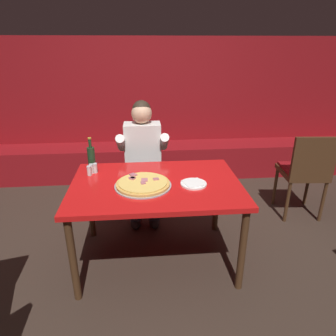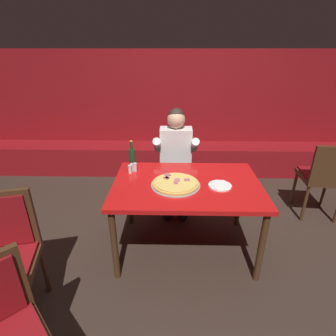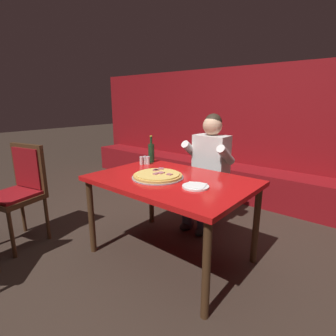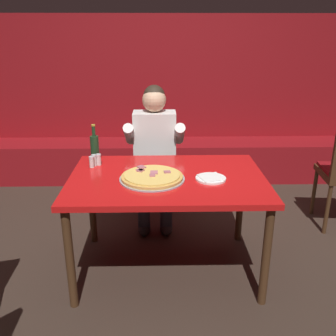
{
  "view_description": "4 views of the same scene",
  "coord_description": "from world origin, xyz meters",
  "px_view_note": "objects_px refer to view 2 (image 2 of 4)",
  "views": [
    {
      "loc": [
        -0.09,
        -2.2,
        1.8
      ],
      "look_at": [
        0.12,
        0.27,
        0.77
      ],
      "focal_mm": 32.0,
      "sensor_mm": 36.0,
      "label": 1
    },
    {
      "loc": [
        -0.13,
        -2.16,
        1.89
      ],
      "look_at": [
        -0.18,
        0.22,
        0.81
      ],
      "focal_mm": 28.0,
      "sensor_mm": 36.0,
      "label": 2
    },
    {
      "loc": [
        1.37,
        -1.68,
        1.41
      ],
      "look_at": [
        -0.14,
        0.13,
        0.8
      ],
      "focal_mm": 28.0,
      "sensor_mm": 36.0,
      "label": 3
    },
    {
      "loc": [
        -0.05,
        -2.44,
        1.72
      ],
      "look_at": [
        0.01,
        0.11,
        0.78
      ],
      "focal_mm": 40.0,
      "sensor_mm": 36.0,
      "label": 4
    }
  ],
  "objects_px": {
    "diner_seated_blue_shirt": "(176,157)",
    "shaker_red_pepper_flakes": "(132,168)",
    "pizza": "(176,184)",
    "dining_chair_near_left": "(4,250)",
    "main_dining_table": "(187,190)",
    "plate_white_paper": "(220,186)",
    "beer_bottle": "(132,157)",
    "dining_chair_far_right": "(325,174)",
    "shaker_oregano": "(130,170)",
    "shaker_black_pepper": "(135,167)"
  },
  "relations": [
    {
      "from": "diner_seated_blue_shirt",
      "to": "shaker_red_pepper_flakes",
      "type": "bearing_deg",
      "value": -131.04
    },
    {
      "from": "pizza",
      "to": "dining_chair_near_left",
      "type": "bearing_deg",
      "value": -151.53
    },
    {
      "from": "main_dining_table",
      "to": "plate_white_paper",
      "type": "relative_size",
      "value": 6.53
    },
    {
      "from": "main_dining_table",
      "to": "pizza",
      "type": "relative_size",
      "value": 3.05
    },
    {
      "from": "pizza",
      "to": "plate_white_paper",
      "type": "height_order",
      "value": "pizza"
    },
    {
      "from": "shaker_red_pepper_flakes",
      "to": "dining_chair_near_left",
      "type": "bearing_deg",
      "value": -129.66
    },
    {
      "from": "main_dining_table",
      "to": "dining_chair_near_left",
      "type": "relative_size",
      "value": 1.38
    },
    {
      "from": "main_dining_table",
      "to": "plate_white_paper",
      "type": "bearing_deg",
      "value": -12.08
    },
    {
      "from": "plate_white_paper",
      "to": "dining_chair_near_left",
      "type": "relative_size",
      "value": 0.21
    },
    {
      "from": "beer_bottle",
      "to": "dining_chair_far_right",
      "type": "xyz_separation_m",
      "value": [
        2.18,
        0.25,
        -0.29
      ]
    },
    {
      "from": "shaker_oregano",
      "to": "dining_chair_far_right",
      "type": "distance_m",
      "value": 2.23
    },
    {
      "from": "shaker_black_pepper",
      "to": "dining_chair_near_left",
      "type": "distance_m",
      "value": 1.3
    },
    {
      "from": "main_dining_table",
      "to": "shaker_oregano",
      "type": "relative_size",
      "value": 15.95
    },
    {
      "from": "shaker_black_pepper",
      "to": "plate_white_paper",
      "type": "bearing_deg",
      "value": -21.1
    },
    {
      "from": "dining_chair_near_left",
      "to": "shaker_red_pepper_flakes",
      "type": "bearing_deg",
      "value": 50.34
    },
    {
      "from": "plate_white_paper",
      "to": "dining_chair_near_left",
      "type": "distance_m",
      "value": 1.78
    },
    {
      "from": "plate_white_paper",
      "to": "shaker_oregano",
      "type": "bearing_deg",
      "value": 163.14
    },
    {
      "from": "shaker_red_pepper_flakes",
      "to": "dining_chair_near_left",
      "type": "height_order",
      "value": "dining_chair_near_left"
    },
    {
      "from": "plate_white_paper",
      "to": "shaker_red_pepper_flakes",
      "type": "distance_m",
      "value": 0.9
    },
    {
      "from": "shaker_red_pepper_flakes",
      "to": "plate_white_paper",
      "type": "bearing_deg",
      "value": -19.58
    },
    {
      "from": "pizza",
      "to": "beer_bottle",
      "type": "height_order",
      "value": "beer_bottle"
    },
    {
      "from": "beer_bottle",
      "to": "shaker_oregano",
      "type": "distance_m",
      "value": 0.17
    },
    {
      "from": "pizza",
      "to": "beer_bottle",
      "type": "xyz_separation_m",
      "value": [
        -0.45,
        0.4,
        0.09
      ]
    },
    {
      "from": "diner_seated_blue_shirt",
      "to": "dining_chair_near_left",
      "type": "distance_m",
      "value": 1.93
    },
    {
      "from": "shaker_oregano",
      "to": "pizza",
      "type": "bearing_deg",
      "value": -28.73
    },
    {
      "from": "beer_bottle",
      "to": "main_dining_table",
      "type": "bearing_deg",
      "value": -31.87
    },
    {
      "from": "shaker_red_pepper_flakes",
      "to": "diner_seated_blue_shirt",
      "type": "bearing_deg",
      "value": 48.96
    },
    {
      "from": "main_dining_table",
      "to": "shaker_black_pepper",
      "type": "bearing_deg",
      "value": 154.11
    },
    {
      "from": "diner_seated_blue_shirt",
      "to": "dining_chair_far_right",
      "type": "height_order",
      "value": "diner_seated_blue_shirt"
    },
    {
      "from": "shaker_oregano",
      "to": "dining_chair_far_right",
      "type": "height_order",
      "value": "dining_chair_far_right"
    },
    {
      "from": "plate_white_paper",
      "to": "beer_bottle",
      "type": "relative_size",
      "value": 0.72
    },
    {
      "from": "plate_white_paper",
      "to": "shaker_black_pepper",
      "type": "xyz_separation_m",
      "value": [
        -0.81,
        0.31,
        0.03
      ]
    },
    {
      "from": "beer_bottle",
      "to": "shaker_red_pepper_flakes",
      "type": "distance_m",
      "value": 0.13
    },
    {
      "from": "beer_bottle",
      "to": "shaker_black_pepper",
      "type": "height_order",
      "value": "beer_bottle"
    },
    {
      "from": "beer_bottle",
      "to": "dining_chair_near_left",
      "type": "distance_m",
      "value": 1.36
    },
    {
      "from": "beer_bottle",
      "to": "shaker_oregano",
      "type": "bearing_deg",
      "value": -91.15
    },
    {
      "from": "shaker_black_pepper",
      "to": "shaker_oregano",
      "type": "xyz_separation_m",
      "value": [
        -0.04,
        -0.05,
        0.0
      ]
    },
    {
      "from": "pizza",
      "to": "dining_chair_far_right",
      "type": "height_order",
      "value": "dining_chair_far_right"
    },
    {
      "from": "shaker_black_pepper",
      "to": "diner_seated_blue_shirt",
      "type": "height_order",
      "value": "diner_seated_blue_shirt"
    },
    {
      "from": "plate_white_paper",
      "to": "shaker_oregano",
      "type": "height_order",
      "value": "shaker_oregano"
    },
    {
      "from": "diner_seated_blue_shirt",
      "to": "dining_chair_far_right",
      "type": "relative_size",
      "value": 1.33
    },
    {
      "from": "pizza",
      "to": "dining_chair_far_right",
      "type": "xyz_separation_m",
      "value": [
        1.73,
        0.64,
        -0.2
      ]
    },
    {
      "from": "plate_white_paper",
      "to": "diner_seated_blue_shirt",
      "type": "xyz_separation_m",
      "value": [
        -0.4,
        0.82,
        -0.06
      ]
    },
    {
      "from": "main_dining_table",
      "to": "shaker_black_pepper",
      "type": "height_order",
      "value": "shaker_black_pepper"
    },
    {
      "from": "beer_bottle",
      "to": "dining_chair_near_left",
      "type": "bearing_deg",
      "value": -126.31
    },
    {
      "from": "shaker_oregano",
      "to": "diner_seated_blue_shirt",
      "type": "bearing_deg",
      "value": 50.28
    },
    {
      "from": "shaker_black_pepper",
      "to": "dining_chair_far_right",
      "type": "bearing_deg",
      "value": 9.07
    },
    {
      "from": "plate_white_paper",
      "to": "shaker_red_pepper_flakes",
      "type": "height_order",
      "value": "shaker_red_pepper_flakes"
    },
    {
      "from": "shaker_black_pepper",
      "to": "shaker_oregano",
      "type": "distance_m",
      "value": 0.07
    },
    {
      "from": "plate_white_paper",
      "to": "shaker_red_pepper_flakes",
      "type": "relative_size",
      "value": 2.44
    }
  ]
}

